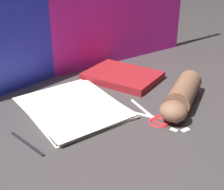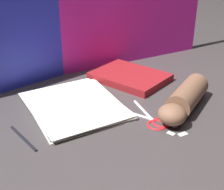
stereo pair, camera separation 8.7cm
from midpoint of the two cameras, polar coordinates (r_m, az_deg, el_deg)
The scene contains 10 objects.
ground_plane at distance 0.91m, azimuth -4.91°, elevation -3.94°, with size 6.00×6.00×0.00m, color #3D3838.
backdrop_panel_center at distance 1.13m, azimuth -14.48°, elevation 14.01°, with size 0.87×0.19×0.47m.
paper_stack at distance 0.96m, azimuth -9.72°, elevation -2.23°, with size 0.28×0.33×0.02m.
book_closed at distance 1.15m, azimuth -0.26°, elevation 3.44°, with size 0.27×0.31×0.03m.
scissors at distance 0.90m, azimuth 4.88°, elevation -4.00°, with size 0.11×0.19×0.01m.
hand_forearm at distance 0.96m, azimuth 10.11°, elevation -0.26°, with size 0.27×0.20×0.07m.
paper_scrap_near at distance 0.86m, azimuth 10.45°, elevation -6.34°, with size 0.03×0.01×0.00m.
paper_scrap_mid at distance 0.86m, azimuth 8.38°, elevation -6.36°, with size 0.02×0.02×0.00m.
paper_scrap_far at distance 0.89m, azimuth 8.90°, elevation -5.05°, with size 0.02×0.02×0.00m.
pen at distance 0.83m, azimuth -18.24°, elevation -8.39°, with size 0.03×0.14×0.01m.
Camera 1 is at (-0.44, -0.66, 0.46)m, focal length 50.00 mm.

